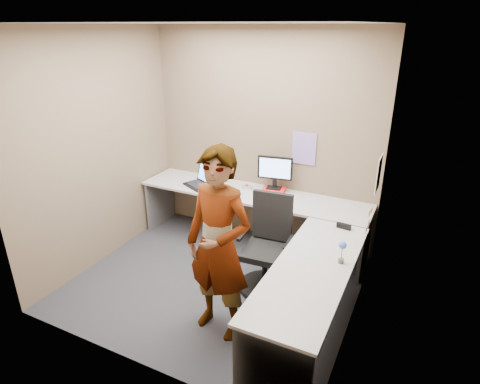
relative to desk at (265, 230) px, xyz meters
The scene contains 21 objects.
ground 0.83m from the desk, 138.54° to the right, with size 3.00×3.00×0.00m, color #27272D.
wall_back 1.27m from the desk, 115.54° to the left, with size 3.00×3.00×0.00m, color brown.
wall_right 1.36m from the desk, 19.95° to the right, with size 2.70×2.70×0.00m, color brown.
wall_left 2.12m from the desk, 168.73° to the right, with size 2.70×2.70×0.00m, color brown.
ceiling 2.19m from the desk, 138.54° to the right, with size 3.00×3.00×0.00m, color white.
desk is the anchor object (origin of this frame).
paper_ream 0.77m from the desk, 104.75° to the left, with size 0.27×0.20×0.05m, color red.
monitor 0.88m from the desk, 104.44° to the left, with size 0.43×0.15×0.41m.
laptop 1.28m from the desk, 154.40° to the left, with size 0.46×0.43×0.26m.
trackball_mouse 0.89m from the desk, 128.41° to the left, with size 0.12×0.08×0.07m.
origami 0.88m from the desk, 149.59° to the left, with size 0.10×0.10×0.06m, color white.
stapler 0.85m from the desk, ahead, with size 0.15×0.04×0.06m, color black.
flower 1.12m from the desk, 28.81° to the right, with size 0.07×0.07×0.22m.
calendar_purple 1.15m from the desk, 82.85° to the left, with size 0.30×0.01×0.40m, color #846BB7.
calendar_white 1.35m from the desk, 26.02° to the left, with size 0.01×0.28×0.38m, color white.
sticky_note_a 1.13m from the desk, ahead, with size 0.01×0.07×0.07m, color #F2E059.
sticky_note_b 1.10m from the desk, 11.49° to the left, with size 0.01×0.07×0.07m, color pink.
sticky_note_c 1.08m from the desk, ahead, with size 0.01×0.07×0.07m, color pink.
sticky_note_d 1.15m from the desk, 16.61° to the left, with size 0.01×0.07×0.07m, color #F2E059.
office_chair 0.26m from the desk, 60.23° to the right, with size 0.56×0.56×1.05m.
person 1.04m from the desk, 91.83° to the right, with size 0.65×0.43×1.80m, color #999399.
Camera 1 is at (1.92, -3.26, 2.69)m, focal length 30.00 mm.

